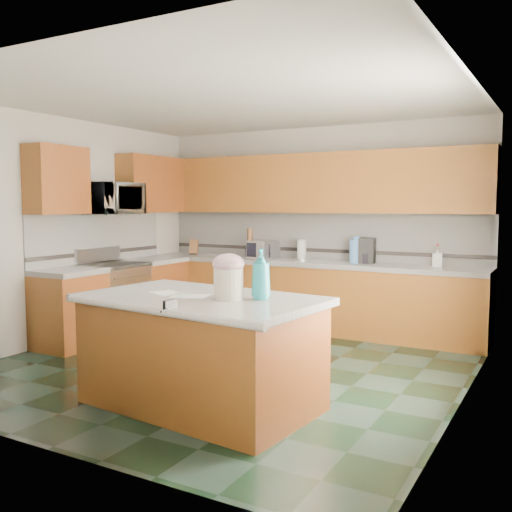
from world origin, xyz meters
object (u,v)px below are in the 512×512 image
Objects in this scene: island_base at (201,355)px; treat_jar at (228,284)px; soap_bottle_island at (261,274)px; island_top at (200,300)px; coffee_maker at (367,251)px; knife_block at (194,247)px; toaster_oven at (263,250)px.

island_base is 7.51× the size of treat_jar.
soap_bottle_island is (0.22, 0.14, 0.08)m from treat_jar.
treat_jar is at bearing -0.64° from island_top.
coffee_maker reaches higher than island_top.
treat_jar is 4.09m from knife_block.
toaster_oven is at bearing -24.99° from knife_block.
treat_jar is 3.47m from toaster_oven.
coffee_maker reaches higher than knife_block.
soap_bottle_island reaches higher than island_top.
knife_block is 2.65m from coffee_maker.
knife_block is at bearing 117.37° from soap_bottle_island.
treat_jar is 1.13× the size of knife_block.
soap_bottle_island is (0.51, 0.10, 0.23)m from island_top.
knife_block is (-2.58, 3.17, -0.01)m from treat_jar.
island_top is (0.00, 0.00, 0.46)m from island_base.
treat_jar is at bearing -162.78° from soap_bottle_island.
toaster_oven is (-1.12, 3.14, 0.61)m from island_base.
soap_bottle_island reaches higher than island_base.
knife_block is 0.68× the size of coffee_maker.
knife_block is (-2.29, 3.14, 0.14)m from island_top.
soap_bottle_island is at bearing -72.34° from knife_block.
toaster_oven is (-1.63, 3.03, -0.08)m from soap_bottle_island.
knife_block is at bearing -157.16° from toaster_oven.
coffee_maker is (0.37, 3.17, 0.65)m from island_base.
island_base is at bearing -47.53° from toaster_oven.
island_base is at bearing -174.14° from island_top.
soap_bottle_island is 3.44m from toaster_oven.
island_base is 4.63× the size of soap_bottle_island.
island_top is 0.57m from soap_bottle_island.
island_top is 3.33m from toaster_oven.
island_base is at bearing 177.60° from treat_jar.
island_base is 0.46m from island_top.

